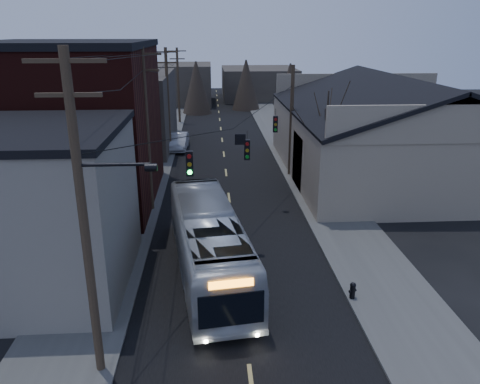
% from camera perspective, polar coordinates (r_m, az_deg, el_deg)
% --- Properties ---
extents(road_surface, '(9.00, 110.00, 0.02)m').
position_cam_1_polar(road_surface, '(41.65, -1.90, 3.95)').
color(road_surface, black).
rests_on(road_surface, ground).
extents(sidewalk_left, '(4.00, 110.00, 0.12)m').
position_cam_1_polar(sidewalk_left, '(41.97, -10.83, 3.80)').
color(sidewalk_left, '#474744').
rests_on(sidewalk_left, ground).
extents(sidewalk_right, '(4.00, 110.00, 0.12)m').
position_cam_1_polar(sidewalk_right, '(42.32, 6.95, 4.13)').
color(sidewalk_right, '#474744').
rests_on(sidewalk_right, ground).
extents(building_clapboard, '(8.00, 8.00, 7.00)m').
position_cam_1_polar(building_clapboard, '(22.01, -24.30, -2.24)').
color(building_clapboard, '#6B6659').
rests_on(building_clapboard, ground).
extents(building_brick, '(10.00, 12.00, 10.00)m').
position_cam_1_polar(building_brick, '(32.01, -19.77, 7.40)').
color(building_brick, black).
rests_on(building_brick, ground).
extents(building_left_far, '(9.00, 14.00, 7.00)m').
position_cam_1_polar(building_left_far, '(47.52, -13.88, 9.60)').
color(building_left_far, '#38312D').
rests_on(building_left_far, ground).
extents(warehouse, '(16.16, 20.60, 7.73)m').
position_cam_1_polar(warehouse, '(38.80, 17.98, 5.98)').
color(warehouse, gray).
rests_on(warehouse, ground).
extents(building_far_left, '(10.00, 12.00, 6.00)m').
position_cam_1_polar(building_far_left, '(75.76, -7.44, 12.95)').
color(building_far_left, '#38312D').
rests_on(building_far_left, ground).
extents(building_far_right, '(12.00, 14.00, 5.00)m').
position_cam_1_polar(building_far_right, '(81.04, 2.26, 13.12)').
color(building_far_right, '#38312D').
rests_on(building_far_right, ground).
extents(bare_tree, '(0.40, 0.40, 7.20)m').
position_cam_1_polar(bare_tree, '(31.98, 10.38, 5.63)').
color(bare_tree, black).
rests_on(bare_tree, ground).
extents(utility_lines, '(11.24, 45.28, 10.50)m').
position_cam_1_polar(utility_lines, '(34.90, -6.87, 9.18)').
color(utility_lines, '#382B1E').
rests_on(utility_lines, ground).
extents(bus, '(4.29, 11.85, 3.23)m').
position_cam_1_polar(bus, '(21.75, -3.83, -6.14)').
color(bus, '#ABB0B7').
rests_on(bus, ground).
extents(parked_car, '(1.86, 4.84, 1.57)m').
position_cam_1_polar(parked_car, '(45.60, -7.52, 6.13)').
color(parked_car, '#B2B5BB').
rests_on(parked_car, ground).
extents(fire_hydrant, '(0.36, 0.25, 0.74)m').
position_cam_1_polar(fire_hydrant, '(20.71, 13.57, -11.50)').
color(fire_hydrant, black).
rests_on(fire_hydrant, sidewalk_right).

